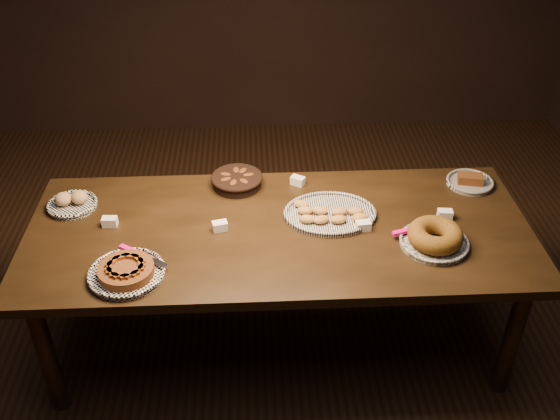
{
  "coord_description": "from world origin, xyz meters",
  "views": [
    {
      "loc": [
        -0.11,
        -2.37,
        2.53
      ],
      "look_at": [
        0.01,
        0.05,
        0.82
      ],
      "focal_mm": 40.0,
      "sensor_mm": 36.0,
      "label": 1
    }
  ],
  "objects_px": {
    "buffet_table": "(279,240)",
    "madeleine_platter": "(329,214)",
    "bundt_cake_plate": "(435,237)",
    "apple_tart_plate": "(127,271)"
  },
  "relations": [
    {
      "from": "buffet_table",
      "to": "madeleine_platter",
      "type": "xyz_separation_m",
      "value": [
        0.25,
        0.08,
        0.09
      ]
    },
    {
      "from": "buffet_table",
      "to": "apple_tart_plate",
      "type": "bearing_deg",
      "value": -155.34
    },
    {
      "from": "madeleine_platter",
      "to": "buffet_table",
      "type": "bearing_deg",
      "value": -146.5
    },
    {
      "from": "buffet_table",
      "to": "madeleine_platter",
      "type": "relative_size",
      "value": 5.35
    },
    {
      "from": "madeleine_platter",
      "to": "bundt_cake_plate",
      "type": "distance_m",
      "value": 0.52
    },
    {
      "from": "buffet_table",
      "to": "apple_tart_plate",
      "type": "height_order",
      "value": "apple_tart_plate"
    },
    {
      "from": "madeleine_platter",
      "to": "bundt_cake_plate",
      "type": "height_order",
      "value": "bundt_cake_plate"
    },
    {
      "from": "buffet_table",
      "to": "madeleine_platter",
      "type": "height_order",
      "value": "madeleine_platter"
    },
    {
      "from": "apple_tart_plate",
      "to": "madeleine_platter",
      "type": "xyz_separation_m",
      "value": [
        0.92,
        0.39,
        -0.01
      ]
    },
    {
      "from": "buffet_table",
      "to": "bundt_cake_plate",
      "type": "distance_m",
      "value": 0.73
    }
  ]
}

